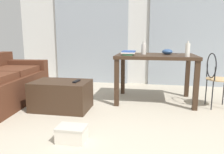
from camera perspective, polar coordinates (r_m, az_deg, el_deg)
ground_plane at (r=3.06m, az=4.65°, el=-9.53°), size 7.85×7.85×0.00m
wall_back at (r=4.91m, az=7.23°, el=12.56°), size 5.68×0.10×2.46m
curtains at (r=4.82m, az=7.14°, el=11.08°), size 3.88×0.03×2.20m
coffee_table at (r=3.22m, az=-13.44°, el=-4.81°), size 0.82×0.53×0.42m
craft_table at (r=3.54m, az=11.59°, el=4.22°), size 1.26×0.85×0.78m
wire_chair at (r=3.52m, az=26.09°, el=0.70°), size 0.38×0.39×0.83m
bottle_near at (r=3.22m, az=19.70°, el=6.89°), size 0.07×0.07×0.22m
bottle_far at (r=3.52m, az=8.51°, el=7.48°), size 0.08×0.08×0.21m
bowl at (r=3.61m, az=14.67°, el=6.60°), size 0.17×0.17×0.09m
book_stack at (r=3.41m, az=4.41°, el=6.53°), size 0.23×0.32×0.07m
scissors at (r=3.78m, az=17.15°, el=6.02°), size 0.09×0.08×0.00m
tv_remote_primary at (r=3.08m, az=-9.55°, el=-1.12°), size 0.06×0.18×0.02m
shoebox at (r=2.28m, az=-10.76°, el=-14.76°), size 0.30×0.21×0.16m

